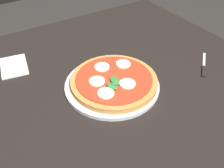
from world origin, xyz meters
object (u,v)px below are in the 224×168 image
at_px(knife, 204,67).
at_px(napkin, 14,66).
at_px(dining_table, 127,106).
at_px(serving_tray, 112,85).
at_px(pizza, 114,80).

bearing_deg(knife, napkin, 57.11).
xyz_separation_m(dining_table, napkin, (0.30, 0.30, 0.12)).
bearing_deg(knife, dining_table, 74.30).
xyz_separation_m(serving_tray, pizza, (-0.00, -0.01, 0.02)).
relative_size(dining_table, serving_tray, 3.60).
distance_m(napkin, knife, 0.69).
relative_size(dining_table, pizza, 3.94).
distance_m(dining_table, pizza, 0.14).
relative_size(napkin, knife, 1.02).
bearing_deg(dining_table, napkin, 45.47).
relative_size(dining_table, napkin, 8.56).
bearing_deg(dining_table, serving_tray, 77.62).
xyz_separation_m(dining_table, pizza, (0.01, 0.05, 0.13)).
height_order(napkin, knife, napkin).
relative_size(dining_table, knife, 8.76).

